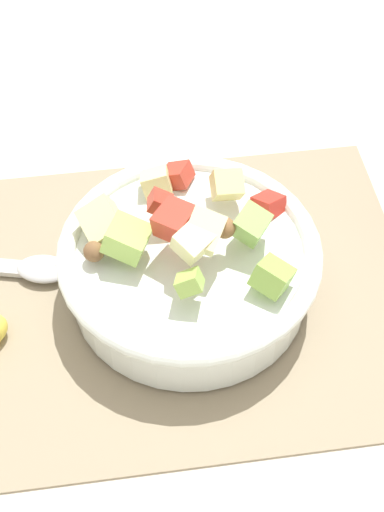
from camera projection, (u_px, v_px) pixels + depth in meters
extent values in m
plane|color=silver|center=(190.00, 293.00, 0.77)|extent=(2.40, 2.40, 0.00)
cube|color=gray|center=(190.00, 291.00, 0.77)|extent=(0.46, 0.38, 0.01)
cylinder|color=white|center=(192.00, 268.00, 0.74)|extent=(0.24, 0.24, 0.06)
torus|color=white|center=(192.00, 248.00, 0.72)|extent=(0.26, 0.26, 0.02)
cube|color=#9EC656|center=(189.00, 282.00, 0.66)|extent=(0.03, 0.03, 0.03)
cube|color=#93C160|center=(250.00, 222.00, 0.70)|extent=(0.04, 0.05, 0.05)
cube|color=beige|center=(204.00, 231.00, 0.67)|extent=(0.04, 0.05, 0.05)
cube|color=beige|center=(103.00, 223.00, 0.71)|extent=(0.05, 0.05, 0.05)
cube|color=beige|center=(189.00, 242.00, 0.67)|extent=(0.04, 0.05, 0.04)
cube|color=#E5D684|center=(227.00, 185.00, 0.74)|extent=(0.03, 0.04, 0.04)
sphere|color=brown|center=(225.00, 228.00, 0.69)|extent=(0.03, 0.02, 0.03)
cube|color=red|center=(268.00, 205.00, 0.75)|extent=(0.04, 0.04, 0.03)
cube|color=#BC3828|center=(176.00, 224.00, 0.68)|extent=(0.05, 0.05, 0.03)
cube|color=#8CB74C|center=(272.00, 276.00, 0.68)|extent=(0.05, 0.05, 0.04)
cube|color=#BC3828|center=(177.00, 175.00, 0.77)|extent=(0.04, 0.04, 0.03)
cube|color=beige|center=(156.00, 182.00, 0.76)|extent=(0.03, 0.03, 0.03)
cube|color=#9EC656|center=(127.00, 237.00, 0.69)|extent=(0.05, 0.05, 0.04)
cube|color=#BC3828|center=(160.00, 203.00, 0.71)|extent=(0.03, 0.03, 0.03)
sphere|color=brown|center=(94.00, 248.00, 0.70)|extent=(0.03, 0.03, 0.03)
ellipsoid|color=#B7B7BC|center=(43.00, 269.00, 0.77)|extent=(0.06, 0.05, 0.01)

